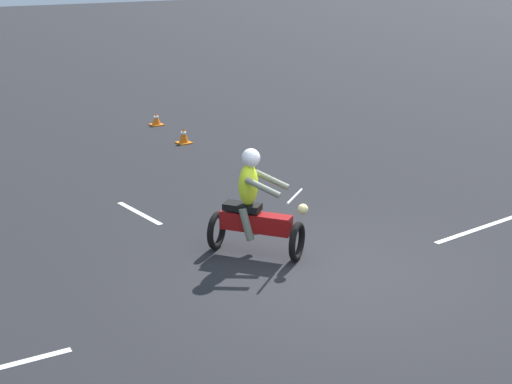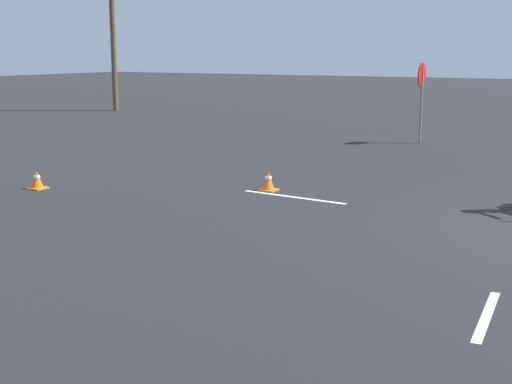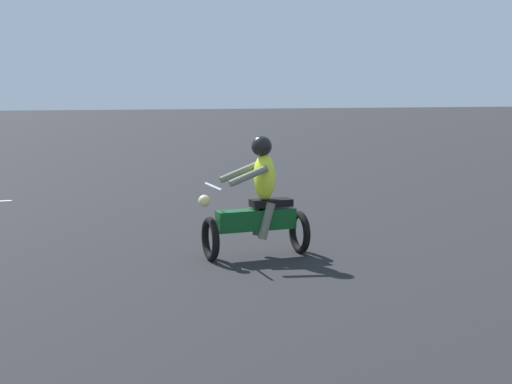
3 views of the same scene
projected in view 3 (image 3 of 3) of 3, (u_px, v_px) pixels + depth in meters
motorcycle_rider_background at (258, 205)px, 9.67m from camera, size 1.54×0.77×1.66m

